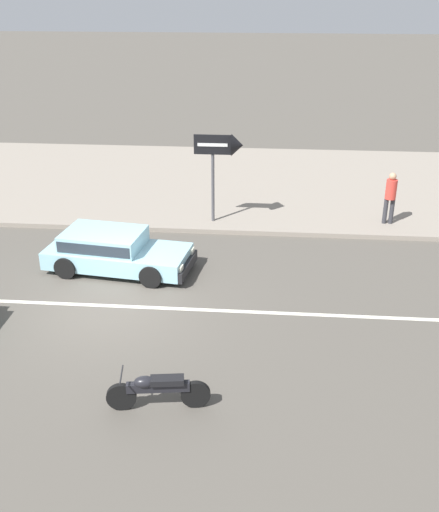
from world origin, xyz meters
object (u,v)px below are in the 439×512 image
Objects in this scene: motorcycle_0 at (157,389)px; pedestrian_near_clock at (391,194)px; hatchback_pale_blue_3 at (113,250)px; arrow_signboard at (230,149)px.

pedestrian_near_clock reaches higher than motorcycle_0.
arrow_signboard is at bearing 49.40° from hatchback_pale_blue_3.
hatchback_pale_blue_3 is 2.46× the size of pedestrian_near_clock.
arrow_signboard reaches higher than hatchback_pale_blue_3.
arrow_signboard is 1.70× the size of pedestrian_near_clock.
arrow_signboard is at bearing -176.74° from pedestrian_near_clock.
motorcycle_0 is 0.68× the size of arrow_signboard.
motorcycle_0 is at bearing -121.36° from pedestrian_near_clock.
arrow_signboard is at bearing 85.65° from motorcycle_0.
motorcycle_0 is 11.11m from pedestrian_near_clock.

